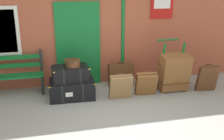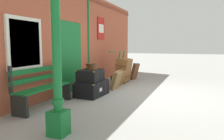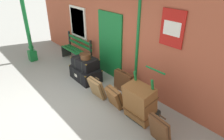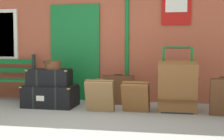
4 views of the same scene
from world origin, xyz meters
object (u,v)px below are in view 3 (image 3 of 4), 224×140
object	(u,v)px
round_hatbox	(85,56)
suitcase_charcoal	(160,131)
lamp_post	(28,32)
large_brown_trunk	(140,103)
steamer_trunk_base	(86,73)
suitcase_olive	(97,88)
suitcase_oxblood	(123,82)
platform_bench	(77,50)
suitcase_beige	(115,97)
steamer_trunk_middle	(85,63)
porters_trolley	(144,107)

from	to	relation	value
round_hatbox	suitcase_charcoal	distance (m)	3.23
lamp_post	large_brown_trunk	bearing A→B (deg)	7.19
large_brown_trunk	suitcase_charcoal	bearing A→B (deg)	-16.78
steamer_trunk_base	suitcase_olive	size ratio (longest dim) A/B	1.71
suitcase_oxblood	platform_bench	bearing A→B (deg)	178.44
steamer_trunk_base	suitcase_beige	bearing A→B (deg)	-7.52
suitcase_oxblood	suitcase_beige	size ratio (longest dim) A/B	1.15
steamer_trunk_base	suitcase_charcoal	xyz separation A→B (m)	(3.22, -0.34, 0.12)
suitcase_charcoal	suitcase_oxblood	world-z (taller)	suitcase_charcoal
large_brown_trunk	suitcase_olive	distance (m)	1.41
lamp_post	large_brown_trunk	xyz separation A→B (m)	(5.08, 0.64, -0.68)
round_hatbox	large_brown_trunk	distance (m)	2.43
large_brown_trunk	platform_bench	bearing A→B (deg)	170.35
suitcase_olive	round_hatbox	bearing A→B (deg)	161.63
steamer_trunk_middle	suitcase_charcoal	size ratio (longest dim) A/B	1.24
platform_bench	steamer_trunk_base	bearing A→B (deg)	-21.13
lamp_post	suitcase_charcoal	bearing A→B (deg)	3.98
round_hatbox	large_brown_trunk	xyz separation A→B (m)	(2.40, -0.12, -0.37)
platform_bench	suitcase_oxblood	distance (m)	2.71
suitcase_olive	suitcase_beige	xyz separation A→B (m)	(0.64, 0.10, -0.02)
suitcase_olive	steamer_trunk_base	bearing A→B (deg)	162.82
steamer_trunk_middle	porters_trolley	world-z (taller)	porters_trolley
steamer_trunk_base	suitcase_olive	distance (m)	1.12
round_hatbox	porters_trolley	size ratio (longest dim) A/B	0.30
steamer_trunk_base	round_hatbox	bearing A→B (deg)	14.03
platform_bench	suitcase_olive	xyz separation A→B (m)	(2.49, -0.88, -0.15)
round_hatbox	large_brown_trunk	bearing A→B (deg)	-2.81
platform_bench	steamer_trunk_base	xyz separation A→B (m)	(1.42, -0.55, -0.23)
steamer_trunk_base	round_hatbox	size ratio (longest dim) A/B	2.86
large_brown_trunk	suitcase_charcoal	xyz separation A→B (m)	(0.77, -0.23, -0.13)
steamer_trunk_base	suitcase_oxblood	world-z (taller)	suitcase_oxblood
round_hatbox	suitcase_charcoal	bearing A→B (deg)	-6.31
steamer_trunk_base	suitcase_charcoal	world-z (taller)	suitcase_charcoal
platform_bench	suitcase_oxblood	world-z (taller)	platform_bench
steamer_trunk_middle	large_brown_trunk	distance (m)	2.47
porters_trolley	suitcase_olive	xyz separation A→B (m)	(-1.38, -0.40, 0.02)
suitcase_charcoal	suitcase_beige	distance (m)	1.52
steamer_trunk_middle	suitcase_beige	size ratio (longest dim) A/B	1.51
round_hatbox	suitcase_olive	world-z (taller)	round_hatbox
platform_bench	porters_trolley	bearing A→B (deg)	-7.09
porters_trolley	suitcase_olive	distance (m)	1.43
porters_trolley	suitcase_oxblood	distance (m)	1.23
round_hatbox	suitcase_oxblood	world-z (taller)	round_hatbox
round_hatbox	steamer_trunk_middle	bearing A→B (deg)	168.60
suitcase_beige	large_brown_trunk	bearing A→B (deg)	9.08
platform_bench	suitcase_charcoal	distance (m)	4.72
round_hatbox	porters_trolley	distance (m)	2.47
lamp_post	round_hatbox	size ratio (longest dim) A/B	8.35
steamer_trunk_base	suitcase_olive	xyz separation A→B (m)	(1.06, -0.33, 0.09)
suitcase_olive	suitcase_beige	bearing A→B (deg)	9.21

